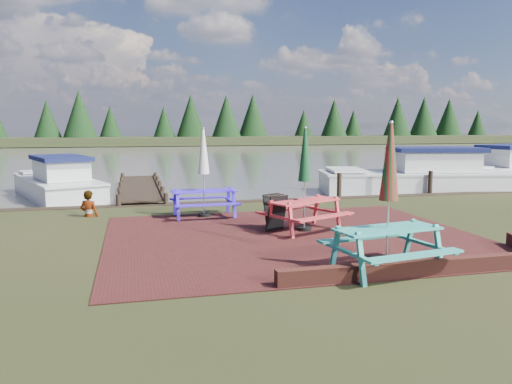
{
  "coord_description": "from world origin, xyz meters",
  "views": [
    {
      "loc": [
        -3.78,
        -10.42,
        2.72
      ],
      "look_at": [
        -0.67,
        2.14,
        1.0
      ],
      "focal_mm": 35.0,
      "sensor_mm": 36.0,
      "label": 1
    }
  ],
  "objects_px": {
    "picnic_table_teal": "(388,221)",
    "picnic_table_red": "(305,195)",
    "chalkboard": "(275,212)",
    "person": "(88,191)",
    "picnic_table_blue": "(204,186)",
    "jetty": "(140,187)",
    "boat_near": "(417,178)",
    "boat_far": "(502,172)",
    "boat_jetty": "(58,184)"
  },
  "relations": [
    {
      "from": "picnic_table_teal",
      "to": "picnic_table_red",
      "type": "relative_size",
      "value": 1.04
    },
    {
      "from": "chalkboard",
      "to": "person",
      "type": "xyz_separation_m",
      "value": [
        -4.89,
        3.27,
        0.3
      ]
    },
    {
      "from": "picnic_table_teal",
      "to": "person",
      "type": "relative_size",
      "value": 1.76
    },
    {
      "from": "picnic_table_blue",
      "to": "jetty",
      "type": "xyz_separation_m",
      "value": [
        -1.76,
        6.98,
        -0.82
      ]
    },
    {
      "from": "picnic_table_teal",
      "to": "picnic_table_red",
      "type": "bearing_deg",
      "value": 84.61
    },
    {
      "from": "jetty",
      "to": "person",
      "type": "xyz_separation_m",
      "value": [
        -1.61,
        -6.1,
        0.68
      ]
    },
    {
      "from": "boat_near",
      "to": "picnic_table_red",
      "type": "bearing_deg",
      "value": 144.95
    },
    {
      "from": "boat_far",
      "to": "person",
      "type": "height_order",
      "value": "boat_far"
    },
    {
      "from": "picnic_table_teal",
      "to": "picnic_table_red",
      "type": "distance_m",
      "value": 3.87
    },
    {
      "from": "jetty",
      "to": "boat_far",
      "type": "bearing_deg",
      "value": -2.41
    },
    {
      "from": "picnic_table_blue",
      "to": "boat_far",
      "type": "height_order",
      "value": "picnic_table_blue"
    },
    {
      "from": "picnic_table_teal",
      "to": "jetty",
      "type": "height_order",
      "value": "picnic_table_teal"
    },
    {
      "from": "chalkboard",
      "to": "person",
      "type": "distance_m",
      "value": 5.89
    },
    {
      "from": "chalkboard",
      "to": "boat_near",
      "type": "bearing_deg",
      "value": 14.63
    },
    {
      "from": "picnic_table_blue",
      "to": "boat_far",
      "type": "xyz_separation_m",
      "value": [
        15.74,
        6.24,
        -0.48
      ]
    },
    {
      "from": "picnic_table_teal",
      "to": "jetty",
      "type": "bearing_deg",
      "value": 98.24
    },
    {
      "from": "picnic_table_teal",
      "to": "picnic_table_red",
      "type": "height_order",
      "value": "picnic_table_teal"
    },
    {
      "from": "boat_jetty",
      "to": "person",
      "type": "distance_m",
      "value": 6.0
    },
    {
      "from": "picnic_table_teal",
      "to": "boat_jetty",
      "type": "relative_size",
      "value": 0.4
    },
    {
      "from": "jetty",
      "to": "boat_far",
      "type": "height_order",
      "value": "boat_far"
    },
    {
      "from": "chalkboard",
      "to": "picnic_table_red",
      "type": "bearing_deg",
      "value": -43.37
    },
    {
      "from": "picnic_table_red",
      "to": "picnic_table_blue",
      "type": "relative_size",
      "value": 1.01
    },
    {
      "from": "picnic_table_blue",
      "to": "chalkboard",
      "type": "xyz_separation_m",
      "value": [
        1.52,
        -2.4,
        -0.44
      ]
    },
    {
      "from": "picnic_table_red",
      "to": "picnic_table_blue",
      "type": "xyz_separation_m",
      "value": [
        -2.24,
        2.64,
        -0.01
      ]
    },
    {
      "from": "jetty",
      "to": "boat_far",
      "type": "relative_size",
      "value": 1.23
    },
    {
      "from": "boat_jetty",
      "to": "chalkboard",
      "type": "bearing_deg",
      "value": -74.55
    },
    {
      "from": "picnic_table_red",
      "to": "jetty",
      "type": "xyz_separation_m",
      "value": [
        -4.01,
        9.61,
        -0.82
      ]
    },
    {
      "from": "chalkboard",
      "to": "person",
      "type": "bearing_deg",
      "value": 121.28
    },
    {
      "from": "picnic_table_blue",
      "to": "boat_far",
      "type": "bearing_deg",
      "value": 20.12
    },
    {
      "from": "picnic_table_red",
      "to": "person",
      "type": "relative_size",
      "value": 1.69
    },
    {
      "from": "chalkboard",
      "to": "picnic_table_teal",
      "type": "bearing_deg",
      "value": -101.41
    },
    {
      "from": "jetty",
      "to": "boat_near",
      "type": "distance_m",
      "value": 12.05
    },
    {
      "from": "picnic_table_red",
      "to": "boat_near",
      "type": "relative_size",
      "value": 0.32
    },
    {
      "from": "picnic_table_red",
      "to": "boat_far",
      "type": "relative_size",
      "value": 0.36
    },
    {
      "from": "picnic_table_red",
      "to": "picnic_table_blue",
      "type": "bearing_deg",
      "value": 105.96
    },
    {
      "from": "chalkboard",
      "to": "jetty",
      "type": "distance_m",
      "value": 9.94
    },
    {
      "from": "jetty",
      "to": "picnic_table_blue",
      "type": "bearing_deg",
      "value": -75.83
    },
    {
      "from": "jetty",
      "to": "chalkboard",
      "type": "bearing_deg",
      "value": -70.7
    },
    {
      "from": "chalkboard",
      "to": "boat_near",
      "type": "distance_m",
      "value": 11.08
    },
    {
      "from": "boat_jetty",
      "to": "boat_far",
      "type": "relative_size",
      "value": 0.95
    },
    {
      "from": "picnic_table_blue",
      "to": "picnic_table_red",
      "type": "bearing_deg",
      "value": -51.12
    },
    {
      "from": "picnic_table_red",
      "to": "boat_jetty",
      "type": "bearing_deg",
      "value": 103.62
    },
    {
      "from": "picnic_table_blue",
      "to": "boat_near",
      "type": "distance_m",
      "value": 11.09
    },
    {
      "from": "picnic_table_teal",
      "to": "boat_jetty",
      "type": "distance_m",
      "value": 15.14
    },
    {
      "from": "boat_jetty",
      "to": "boat_near",
      "type": "xyz_separation_m",
      "value": [
        15.07,
        -1.97,
        0.08
      ]
    },
    {
      "from": "boat_near",
      "to": "boat_far",
      "type": "height_order",
      "value": "boat_near"
    },
    {
      "from": "picnic_table_red",
      "to": "chalkboard",
      "type": "distance_m",
      "value": 0.88
    },
    {
      "from": "boat_far",
      "to": "jetty",
      "type": "bearing_deg",
      "value": 71.5
    },
    {
      "from": "picnic_table_red",
      "to": "chalkboard",
      "type": "bearing_deg",
      "value": 137.17
    },
    {
      "from": "picnic_table_red",
      "to": "chalkboard",
      "type": "xyz_separation_m",
      "value": [
        -0.72,
        0.24,
        -0.45
      ]
    }
  ]
}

